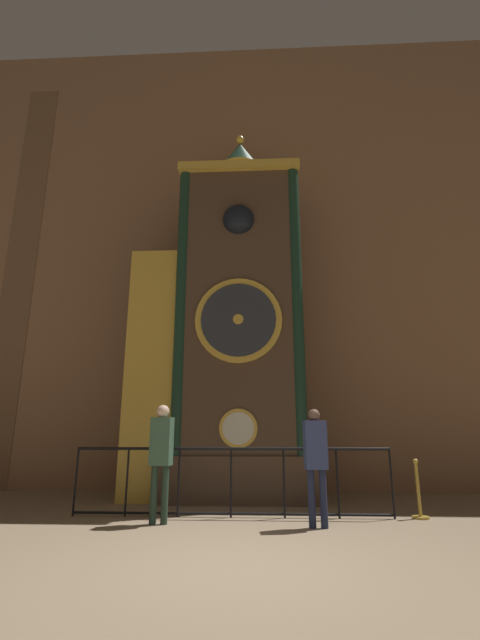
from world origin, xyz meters
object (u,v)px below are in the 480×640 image
object	(u,v)px
stanchion_post	(419,499)
visitor_far	(316,455)
clock_tower	(225,327)
visitor_near	(161,450)

from	to	relation	value
stanchion_post	visitor_far	bearing A→B (deg)	-154.76
clock_tower	visitor_near	world-z (taller)	clock_tower
clock_tower	stanchion_post	world-z (taller)	clock_tower
visitor_far	stanchion_post	distance (m)	2.13
clock_tower	visitor_near	distance (m)	3.78
clock_tower	stanchion_post	xyz separation A→B (m)	(3.47, -1.83, -3.50)
clock_tower	stanchion_post	distance (m)	5.26
stanchion_post	visitor_near	bearing A→B (deg)	-170.92
clock_tower	visitor_near	xyz separation A→B (m)	(-0.82, -2.51, -2.70)
visitor_near	clock_tower	bearing A→B (deg)	80.03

